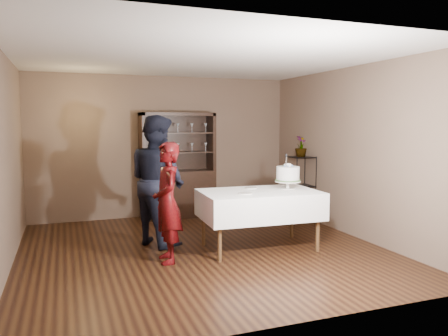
{
  "coord_description": "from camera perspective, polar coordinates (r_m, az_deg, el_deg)",
  "views": [
    {
      "loc": [
        -1.82,
        -5.83,
        1.82
      ],
      "look_at": [
        0.36,
        0.1,
        1.16
      ],
      "focal_mm": 35.0,
      "sensor_mm": 36.0,
      "label": 1
    }
  ],
  "objects": [
    {
      "name": "back_wall",
      "position": [
        8.54,
        -7.84,
        2.78
      ],
      "size": [
        5.0,
        0.02,
        2.7
      ],
      "primitive_type": "cube",
      "color": "brown",
      "rests_on": "floor"
    },
    {
      "name": "man",
      "position": [
        6.55,
        -8.72,
        -1.59
      ],
      "size": [
        1.07,
        1.16,
        1.93
      ],
      "primitive_type": "imported",
      "rotation": [
        0.0,
        0.0,
        2.02
      ],
      "color": "black",
      "rests_on": "floor"
    },
    {
      "name": "ceiling",
      "position": [
        6.17,
        -2.88,
        14.18
      ],
      "size": [
        5.0,
        5.0,
        0.0
      ],
      "primitive_type": "plane",
      "rotation": [
        3.14,
        0.0,
        0.0
      ],
      "color": "silver",
      "rests_on": "back_wall"
    },
    {
      "name": "floor",
      "position": [
        6.37,
        -2.75,
        -10.61
      ],
      "size": [
        5.0,
        5.0,
        0.0
      ],
      "primitive_type": "plane",
      "color": "black",
      "rests_on": "ground"
    },
    {
      "name": "plate_far",
      "position": [
        6.52,
        3.51,
        -2.62
      ],
      "size": [
        0.2,
        0.2,
        0.01
      ],
      "primitive_type": "cylinder",
      "rotation": [
        0.0,
        0.0,
        0.05
      ],
      "color": "silver",
      "rests_on": "cake_table"
    },
    {
      "name": "potted_plant",
      "position": [
        8.14,
        10.02,
        2.79
      ],
      "size": [
        0.29,
        0.29,
        0.38
      ],
      "primitive_type": "imported",
      "rotation": [
        0.0,
        0.0,
        0.54
      ],
      "color": "#3F642F",
      "rests_on": "plant_etagere"
    },
    {
      "name": "cake_table",
      "position": [
        6.32,
        4.65,
        -4.78
      ],
      "size": [
        1.71,
        1.1,
        0.84
      ],
      "rotation": [
        0.0,
        0.0,
        -0.04
      ],
      "color": "white",
      "rests_on": "floor"
    },
    {
      "name": "plate_near",
      "position": [
        6.02,
        2.77,
        -3.34
      ],
      "size": [
        0.23,
        0.23,
        0.01
      ],
      "primitive_type": "cylinder",
      "rotation": [
        0.0,
        0.0,
        0.15
      ],
      "color": "silver",
      "rests_on": "cake_table"
    },
    {
      "name": "plant_etagere",
      "position": [
        8.22,
        9.99,
        -2.27
      ],
      "size": [
        0.42,
        0.42,
        1.2
      ],
      "color": "black",
      "rests_on": "floor"
    },
    {
      "name": "wall_left",
      "position": [
        5.89,
        -26.72,
        0.77
      ],
      "size": [
        0.02,
        5.0,
        2.7
      ],
      "primitive_type": "cube",
      "color": "brown",
      "rests_on": "floor"
    },
    {
      "name": "wall_right",
      "position": [
        7.27,
        16.35,
        2.04
      ],
      "size": [
        0.02,
        5.0,
        2.7
      ],
      "primitive_type": "cube",
      "color": "brown",
      "rests_on": "floor"
    },
    {
      "name": "woman",
      "position": [
        5.71,
        -7.42,
        -4.49
      ],
      "size": [
        0.39,
        0.59,
        1.57
      ],
      "primitive_type": "imported",
      "rotation": [
        0.0,
        0.0,
        -1.6
      ],
      "color": "#36040A",
      "rests_on": "floor"
    },
    {
      "name": "cake",
      "position": [
        6.5,
        8.34,
        -0.9
      ],
      "size": [
        0.43,
        0.43,
        0.52
      ],
      "rotation": [
        0.0,
        0.0,
        -0.32
      ],
      "color": "silver",
      "rests_on": "cake_table"
    },
    {
      "name": "china_hutch",
      "position": [
        8.41,
        -6.08,
        -1.94
      ],
      "size": [
        1.4,
        0.48,
        2.0
      ],
      "color": "black",
      "rests_on": "floor"
    }
  ]
}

